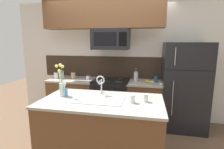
% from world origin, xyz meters
% --- Properties ---
extents(ground_plane, '(10.00, 10.00, 0.00)m').
position_xyz_m(ground_plane, '(0.00, 0.00, 0.00)').
color(ground_plane, brown).
extents(rear_partition, '(5.20, 0.10, 2.60)m').
position_xyz_m(rear_partition, '(0.30, 1.28, 1.30)').
color(rear_partition, silver).
rests_on(rear_partition, ground).
extents(splash_band, '(3.37, 0.01, 0.48)m').
position_xyz_m(splash_band, '(0.00, 1.22, 1.15)').
color(splash_band, '#332319').
rests_on(splash_band, rear_partition).
extents(back_counter_left, '(1.01, 0.65, 0.91)m').
position_xyz_m(back_counter_left, '(-0.87, 0.90, 0.46)').
color(back_counter_left, brown).
rests_on(back_counter_left, ground).
extents(back_counter_right, '(0.69, 0.65, 0.91)m').
position_xyz_m(back_counter_right, '(0.71, 0.90, 0.46)').
color(back_counter_right, brown).
rests_on(back_counter_right, ground).
extents(stove_range, '(0.76, 0.64, 0.93)m').
position_xyz_m(stove_range, '(0.00, 0.90, 0.46)').
color(stove_range, black).
rests_on(stove_range, ground).
extents(microwave, '(0.74, 0.40, 0.41)m').
position_xyz_m(microwave, '(0.00, 0.88, 1.76)').
color(microwave, black).
extents(upper_cabinet_band, '(2.39, 0.34, 0.60)m').
position_xyz_m(upper_cabinet_band, '(-0.16, 0.85, 2.27)').
color(upper_cabinet_band, brown).
extents(refrigerator, '(0.83, 0.74, 1.70)m').
position_xyz_m(refrigerator, '(1.45, 0.92, 0.85)').
color(refrigerator, black).
rests_on(refrigerator, ground).
extents(storage_jar_tall, '(0.11, 0.11, 0.15)m').
position_xyz_m(storage_jar_tall, '(-1.26, 0.89, 0.98)').
color(storage_jar_tall, silver).
rests_on(storage_jar_tall, back_counter_left).
extents(storage_jar_medium, '(0.10, 0.10, 0.17)m').
position_xyz_m(storage_jar_medium, '(-1.12, 0.88, 0.99)').
color(storage_jar_medium, silver).
rests_on(storage_jar_medium, back_counter_left).
extents(storage_jar_short, '(0.10, 0.10, 0.16)m').
position_xyz_m(storage_jar_short, '(-0.85, 0.90, 0.99)').
color(storage_jar_short, '#997F5B').
rests_on(storage_jar_short, back_counter_left).
extents(storage_jar_squat, '(0.10, 0.10, 0.10)m').
position_xyz_m(storage_jar_squat, '(-0.51, 0.90, 0.96)').
color(storage_jar_squat, silver).
rests_on(storage_jar_squat, back_counter_left).
extents(banana_bunch, '(0.19, 0.12, 0.08)m').
position_xyz_m(banana_bunch, '(0.79, 0.84, 0.93)').
color(banana_bunch, yellow).
rests_on(banana_bunch, back_counter_right).
extents(french_press, '(0.09, 0.09, 0.27)m').
position_xyz_m(french_press, '(0.51, 0.96, 1.01)').
color(french_press, silver).
rests_on(french_press, back_counter_right).
extents(coffee_tin, '(0.08, 0.08, 0.11)m').
position_xyz_m(coffee_tin, '(0.92, 0.95, 0.97)').
color(coffee_tin, '#1E5184').
rests_on(coffee_tin, back_counter_right).
extents(island_counter, '(1.71, 0.93, 0.91)m').
position_xyz_m(island_counter, '(0.12, -0.35, 0.46)').
color(island_counter, brown).
rests_on(island_counter, ground).
extents(kitchen_sink, '(0.76, 0.44, 0.16)m').
position_xyz_m(kitchen_sink, '(0.05, -0.35, 0.84)').
color(kitchen_sink, '#ADAFB5').
rests_on(kitchen_sink, island_counter).
extents(sink_faucet, '(0.14, 0.14, 0.31)m').
position_xyz_m(sink_faucet, '(0.05, -0.13, 1.11)').
color(sink_faucet, '#B7BABF').
rests_on(sink_faucet, island_counter).
extents(dish_soap_bottle, '(0.06, 0.05, 0.16)m').
position_xyz_m(dish_soap_bottle, '(-0.44, -0.29, 0.98)').
color(dish_soap_bottle, '#4C93C6').
rests_on(dish_soap_bottle, island_counter).
extents(drinking_glass, '(0.08, 0.08, 0.11)m').
position_xyz_m(drinking_glass, '(0.56, -0.39, 0.97)').
color(drinking_glass, silver).
rests_on(drinking_glass, island_counter).
extents(spare_glass, '(0.07, 0.07, 0.11)m').
position_xyz_m(spare_glass, '(0.73, -0.31, 0.97)').
color(spare_glass, silver).
rests_on(spare_glass, island_counter).
extents(flower_vase, '(0.16, 0.13, 0.50)m').
position_xyz_m(flower_vase, '(-0.49, -0.29, 1.05)').
color(flower_vase, silver).
rests_on(flower_vase, island_counter).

